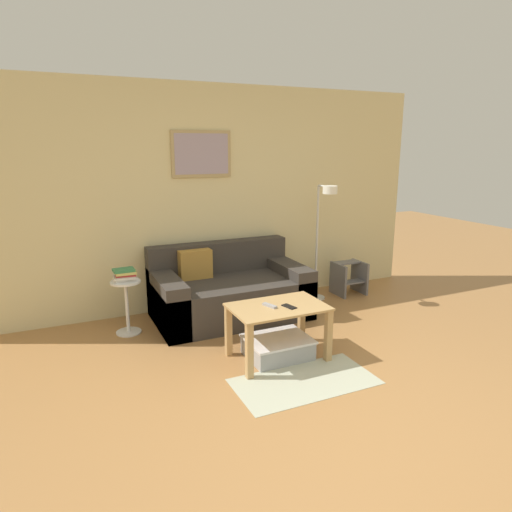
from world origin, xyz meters
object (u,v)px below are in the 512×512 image
at_px(couch, 229,292).
at_px(remote_control, 270,306).
at_px(book_stack, 125,275).
at_px(floor_lamp, 323,229).
at_px(step_stool, 349,277).
at_px(cell_phone, 289,307).
at_px(coffee_table, 278,317).
at_px(storage_bin, 278,347).
at_px(side_table, 127,302).

distance_m(couch, remote_control, 1.17).
height_order(couch, book_stack, couch).
xyz_separation_m(couch, floor_lamp, (1.20, -0.02, 0.63)).
bearing_deg(step_stool, remote_control, -144.72).
relative_size(floor_lamp, cell_phone, 10.18).
height_order(floor_lamp, cell_phone, floor_lamp).
xyz_separation_m(remote_control, cell_phone, (0.15, -0.08, -0.01)).
height_order(coffee_table, step_stool, coffee_table).
relative_size(couch, storage_bin, 2.90).
distance_m(coffee_table, floor_lamp, 1.73).
bearing_deg(remote_control, side_table, 114.79).
distance_m(couch, storage_bin, 1.16).
distance_m(coffee_table, book_stack, 1.64).
bearing_deg(cell_phone, remote_control, 138.80).
height_order(coffee_table, storage_bin, coffee_table).
distance_m(book_stack, remote_control, 1.56).
bearing_deg(step_stool, storage_bin, -143.43).
relative_size(couch, floor_lamp, 1.16).
relative_size(book_stack, step_stool, 0.58).
distance_m(coffee_table, cell_phone, 0.15).
height_order(storage_bin, remote_control, remote_control).
height_order(floor_lamp, side_table, floor_lamp).
relative_size(coffee_table, cell_phone, 6.00).
height_order(storage_bin, floor_lamp, floor_lamp).
bearing_deg(cell_phone, storage_bin, 113.56).
distance_m(couch, coffee_table, 1.17).
bearing_deg(coffee_table, couch, 90.89).
bearing_deg(storage_bin, couch, 91.51).
bearing_deg(side_table, step_stool, 2.35).
bearing_deg(floor_lamp, remote_control, -138.19).
distance_m(couch, side_table, 1.12).
height_order(couch, remote_control, couch).
xyz_separation_m(storage_bin, book_stack, (-1.14, 1.14, 0.52)).
bearing_deg(cell_phone, floor_lamp, 33.49).
distance_m(coffee_table, storage_bin, 0.30).
bearing_deg(cell_phone, couch, 80.49).
bearing_deg(cell_phone, step_stool, 25.57).
height_order(side_table, remote_control, side_table).
xyz_separation_m(couch, cell_phone, (0.09, -1.23, 0.22)).
bearing_deg(remote_control, couch, 68.75).
xyz_separation_m(coffee_table, cell_phone, (0.08, -0.06, 0.11)).
relative_size(couch, book_stack, 6.90).
bearing_deg(storage_bin, step_stool, 36.57).
relative_size(couch, remote_control, 11.06).
relative_size(side_table, remote_control, 3.69).
height_order(side_table, book_stack, book_stack).
bearing_deg(storage_bin, side_table, 135.57).
distance_m(side_table, remote_control, 1.55).
xyz_separation_m(coffee_table, side_table, (-1.13, 1.14, -0.06)).
bearing_deg(coffee_table, side_table, 134.79).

